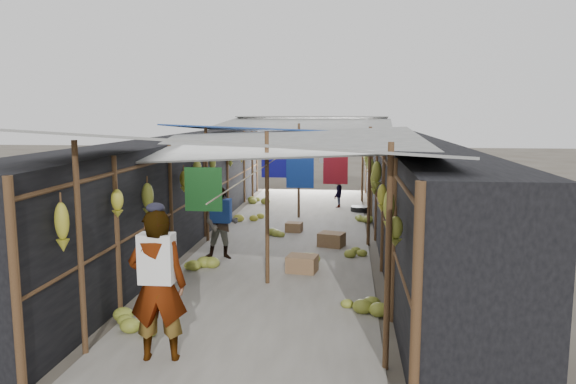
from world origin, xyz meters
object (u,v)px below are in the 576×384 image
at_px(vendor_elderly, 158,286).
at_px(shopper_blue, 221,224).
at_px(vendor_seated, 338,192).
at_px(crate_near, 332,240).
at_px(black_basin, 360,209).

relative_size(vendor_elderly, shopper_blue, 1.26).
distance_m(vendor_elderly, vendor_seated, 10.99).
relative_size(vendor_elderly, vendor_seated, 1.84).
height_order(crate_near, black_basin, crate_near).
distance_m(crate_near, black_basin, 4.44).
distance_m(vendor_elderly, shopper_blue, 4.58).
relative_size(shopper_blue, vendor_seated, 1.46).
bearing_deg(shopper_blue, black_basin, 59.28).
xyz_separation_m(vendor_elderly, vendor_seated, (1.88, 10.82, -0.42)).
bearing_deg(crate_near, vendor_seated, 106.84).
distance_m(crate_near, vendor_seated, 5.02).
height_order(black_basin, vendor_seated, vendor_seated).
xyz_separation_m(shopper_blue, vendor_seated, (2.17, 6.25, -0.23)).
distance_m(crate_near, vendor_elderly, 6.15).
distance_m(black_basin, vendor_elderly, 10.54).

